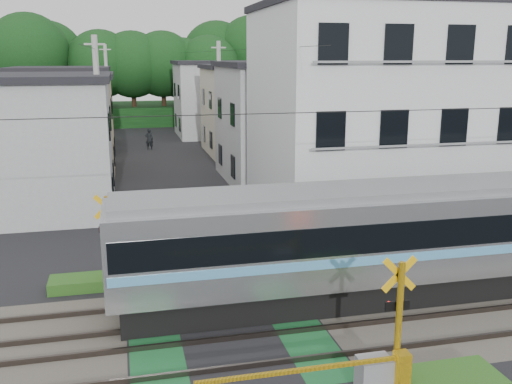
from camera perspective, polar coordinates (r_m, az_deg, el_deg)
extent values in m
plane|color=black|center=(15.52, -2.87, -13.78)|extent=(120.00, 120.00, 0.00)
cube|color=#47423A|center=(15.52, -2.87, -13.77)|extent=(120.00, 6.00, 0.00)
cube|color=black|center=(15.52, -2.87, -13.76)|extent=(5.20, 120.00, 0.00)
cube|color=#145126|center=(15.33, -10.10, -14.31)|extent=(1.30, 6.00, 0.00)
cube|color=#145126|center=(15.92, 4.04, -13.02)|extent=(1.30, 6.00, 0.00)
cube|color=#3F3833|center=(13.85, -1.38, -17.04)|extent=(120.00, 0.08, 0.14)
cube|color=#3F3833|center=(15.05, -2.52, -14.40)|extent=(120.00, 0.08, 0.14)
cube|color=#3F3833|center=(15.93, -3.21, -12.75)|extent=(120.00, 0.08, 0.14)
cube|color=#3F3833|center=(17.18, -4.05, -10.73)|extent=(120.00, 0.08, 0.14)
cube|color=black|center=(17.93, 13.14, -8.81)|extent=(15.88, 2.19, 0.83)
cube|color=black|center=(16.39, -5.75, -11.22)|extent=(2.21, 2.02, 0.55)
cube|color=#B2B6BB|center=(17.39, 13.42, -3.90)|extent=(16.54, 2.57, 2.39)
cube|color=black|center=(17.31, 13.47, -2.99)|extent=(16.28, 2.61, 0.81)
cube|color=#519CCC|center=(17.49, 13.36, -4.94)|extent=(16.38, 2.60, 0.26)
cube|color=slate|center=(17.06, 13.65, 0.29)|extent=(16.21, 2.11, 0.22)
cube|color=black|center=(15.53, -14.88, -4.70)|extent=(0.10, 2.21, 1.43)
cylinder|color=yellow|center=(12.67, 14.03, -13.20)|extent=(0.14, 0.14, 3.00)
cube|color=yellow|center=(12.27, 14.14, -7.98)|extent=(0.77, 0.05, 0.77)
cube|color=yellow|center=(12.27, 14.14, -7.98)|extent=(0.77, 0.05, 0.77)
cube|color=black|center=(12.54, 13.95, -10.96)|extent=(0.55, 0.05, 0.20)
sphere|color=#FF0C07|center=(12.52, 13.16, -10.96)|extent=(0.16, 0.16, 0.16)
sphere|color=#FF0C07|center=(12.65, 14.48, -10.76)|extent=(0.16, 0.16, 0.16)
cube|color=gray|center=(12.97, 11.69, -17.69)|extent=(0.70, 0.50, 0.90)
cube|color=yellow|center=(12.93, 14.31, -17.44)|extent=(0.30, 0.30, 1.10)
cube|color=yellow|center=(11.92, 4.32, -17.36)|extent=(4.20, 0.08, 0.08)
cylinder|color=yellow|center=(18.08, -14.47, -5.02)|extent=(0.14, 0.14, 3.00)
cube|color=yellow|center=(17.65, -14.70, -1.42)|extent=(0.77, 0.05, 0.77)
cube|color=yellow|center=(17.65, -14.70, -1.42)|extent=(0.77, 0.05, 0.77)
cube|color=black|center=(17.84, -14.57, -3.60)|extent=(0.55, 0.05, 0.20)
sphere|color=#FF0C07|center=(17.79, -15.09, -3.68)|extent=(0.16, 0.16, 0.16)
sphere|color=#FF0C07|center=(17.78, -14.05, -3.63)|extent=(0.16, 0.16, 0.16)
cube|color=gray|center=(18.43, -12.71, -8.04)|extent=(0.70, 0.50, 0.90)
cube|color=yellow|center=(18.63, -14.29, -7.56)|extent=(0.30, 0.30, 1.10)
cube|color=yellow|center=(18.55, -7.38, -5.86)|extent=(4.20, 0.08, 0.08)
cube|color=silver|center=(25.67, 12.10, 7.35)|extent=(10.00, 8.00, 9.00)
cube|color=black|center=(25.62, 12.64, 17.74)|extent=(10.20, 8.16, 0.30)
cube|color=black|center=(21.13, 7.24, -2.02)|extent=(1.10, 0.06, 1.40)
cube|color=black|center=(22.09, 13.21, -1.59)|extent=(1.10, 0.06, 1.40)
cube|color=black|center=(23.27, 18.63, -1.19)|extent=(1.10, 0.06, 1.40)
cube|color=black|center=(24.64, 23.48, -0.82)|extent=(1.10, 0.06, 1.40)
cube|color=gray|center=(22.64, 16.22, -2.99)|extent=(9.00, 0.06, 0.08)
cube|color=black|center=(20.55, 7.49, 6.07)|extent=(1.10, 0.06, 1.40)
cube|color=black|center=(21.53, 13.64, 6.14)|extent=(1.10, 0.06, 1.40)
cube|color=black|center=(22.74, 19.19, 6.15)|extent=(1.10, 0.06, 1.40)
cube|color=black|center=(24.13, 24.15, 6.10)|extent=(1.10, 0.06, 1.40)
cube|color=gray|center=(22.01, 16.72, 4.53)|extent=(9.00, 0.06, 0.08)
cube|color=black|center=(20.38, 7.75, 14.46)|extent=(1.10, 0.06, 1.40)
cube|color=black|center=(21.38, 14.09, 14.14)|extent=(1.10, 0.06, 1.40)
cube|color=black|center=(22.59, 19.79, 13.71)|extent=(1.10, 0.06, 1.40)
cube|color=gray|center=(21.78, 17.27, 12.34)|extent=(9.00, 0.06, 0.08)
cube|color=#A9ACAE|center=(28.19, -21.48, 4.16)|extent=(7.00, 7.00, 6.00)
cube|color=black|center=(27.90, -22.04, 10.54)|extent=(7.35, 7.35, 0.30)
cube|color=black|center=(26.48, -14.11, 0.39)|extent=(0.06, 1.00, 1.20)
cube|color=black|center=(29.91, -14.05, 1.87)|extent=(0.06, 1.00, 1.20)
cube|color=black|center=(26.02, -14.46, 6.41)|extent=(0.06, 1.00, 1.20)
cube|color=black|center=(29.49, -14.36, 7.20)|extent=(0.06, 1.00, 1.20)
cube|color=#A9ACAE|center=(33.13, 3.02, 6.76)|extent=(7.00, 8.00, 6.50)
cube|color=black|center=(32.91, 3.10, 12.65)|extent=(7.35, 8.40, 0.30)
cube|color=black|center=(30.68, -2.32, 2.55)|extent=(0.06, 1.00, 1.20)
cube|color=black|center=(34.56, -3.59, 3.76)|extent=(0.06, 1.00, 1.20)
cube|color=black|center=(30.28, -2.37, 7.76)|extent=(0.06, 1.00, 1.20)
cube|color=black|center=(34.20, -3.66, 8.39)|extent=(0.06, 1.00, 1.20)
cube|color=tan|center=(37.11, -20.37, 6.12)|extent=(8.00, 7.00, 5.80)
cube|color=black|center=(36.89, -20.76, 10.81)|extent=(8.40, 7.35, 0.30)
cube|color=black|center=(35.32, -13.99, 3.60)|extent=(0.06, 1.00, 1.20)
cube|color=black|center=(38.78, -13.95, 4.45)|extent=(0.06, 1.00, 1.20)
cube|color=black|center=(34.97, -14.25, 8.12)|extent=(0.06, 1.00, 1.20)
cube|color=black|center=(38.46, -14.19, 8.57)|extent=(0.06, 1.00, 1.20)
cube|color=beige|center=(42.87, -0.23, 8.10)|extent=(7.00, 7.00, 6.20)
cube|color=black|center=(42.69, -0.23, 12.44)|extent=(7.35, 7.35, 0.30)
cube|color=black|center=(40.72, -4.53, 5.22)|extent=(0.06, 1.00, 1.20)
cube|color=black|center=(44.15, -5.23, 5.84)|extent=(0.06, 1.00, 1.20)
cube|color=black|center=(40.41, -4.61, 9.15)|extent=(0.06, 1.00, 1.20)
cube|color=black|center=(43.87, -5.31, 9.47)|extent=(0.06, 1.00, 1.20)
cube|color=beige|center=(46.97, -18.73, 7.74)|extent=(7.00, 8.00, 6.00)
cube|color=black|center=(46.80, -19.02, 11.57)|extent=(7.35, 8.40, 0.30)
cube|color=black|center=(44.97, -14.29, 5.63)|extent=(0.06, 1.00, 1.20)
cube|color=black|center=(48.94, -14.24, 6.23)|extent=(0.06, 1.00, 1.20)
cube|color=black|center=(44.70, -14.50, 9.18)|extent=(0.06, 1.00, 1.20)
cube|color=black|center=(48.69, -14.43, 9.50)|extent=(0.06, 1.00, 1.20)
cube|color=#A9ACAE|center=(52.50, -3.48, 9.16)|extent=(8.00, 7.00, 6.40)
cube|color=black|center=(52.36, -3.53, 12.82)|extent=(8.40, 7.35, 0.30)
cube|color=black|center=(50.41, -7.65, 6.72)|extent=(0.06, 1.00, 1.20)
cube|color=black|center=(53.87, -8.03, 7.14)|extent=(0.06, 1.00, 1.20)
cube|color=black|center=(50.17, -7.75, 9.90)|extent=(0.06, 1.00, 1.20)
cube|color=black|center=(53.64, -8.13, 10.11)|extent=(0.06, 1.00, 1.20)
cube|color=#133914|center=(63.92, -11.13, 7.72)|extent=(40.00, 10.00, 2.00)
cylinder|color=#332114|center=(62.51, -23.89, 8.07)|extent=(0.50, 0.50, 4.94)
sphere|color=#133914|center=(62.34, -24.24, 11.68)|extent=(6.92, 6.92, 6.92)
cylinder|color=#332114|center=(61.03, -21.45, 8.50)|extent=(0.50, 0.50, 5.61)
sphere|color=#133914|center=(60.87, -21.82, 12.70)|extent=(7.86, 7.86, 7.86)
cylinder|color=#332114|center=(64.46, -19.78, 8.73)|extent=(0.50, 0.50, 5.35)
sphere|color=#133914|center=(64.31, -20.09, 12.53)|extent=(7.49, 7.49, 7.49)
cylinder|color=#332114|center=(63.09, -17.16, 8.39)|extent=(0.50, 0.50, 4.37)
sphere|color=#133914|center=(62.91, -17.38, 11.55)|extent=(6.11, 6.11, 6.11)
cylinder|color=#332114|center=(60.95, -15.06, 8.60)|extent=(0.50, 0.50, 4.86)
sphere|color=#133914|center=(60.78, -15.28, 12.26)|extent=(6.81, 6.81, 6.81)
cylinder|color=#332114|center=(60.92, -12.09, 8.74)|extent=(0.50, 0.50, 4.82)
sphere|color=#133914|center=(60.74, -12.27, 12.36)|extent=(6.74, 6.74, 6.74)
cylinder|color=#332114|center=(61.30, -9.19, 8.90)|extent=(0.50, 0.50, 4.84)
sphere|color=#133914|center=(61.12, -9.33, 12.51)|extent=(6.77, 6.77, 6.77)
cylinder|color=#332114|center=(61.91, -7.42, 8.85)|extent=(0.50, 0.50, 4.51)
sphere|color=#133914|center=(61.73, -7.53, 12.19)|extent=(6.32, 6.32, 6.32)
cylinder|color=#332114|center=(61.05, -4.72, 8.90)|extent=(0.50, 0.50, 4.61)
sphere|color=#133914|center=(60.87, -4.79, 12.37)|extent=(6.46, 6.46, 6.46)
cylinder|color=#332114|center=(65.29, -3.90, 9.58)|extent=(0.50, 0.50, 5.46)
sphere|color=#133914|center=(65.14, -3.96, 13.42)|extent=(7.65, 7.65, 7.65)
cylinder|color=#332114|center=(64.34, -0.37, 9.67)|extent=(0.50, 0.50, 5.72)
sphere|color=#133914|center=(64.20, -0.37, 13.75)|extent=(8.01, 8.01, 8.01)
cylinder|color=#332114|center=(66.44, 1.81, 9.20)|extent=(0.50, 0.50, 4.38)
sphere|color=#133914|center=(66.28, 1.83, 12.22)|extent=(6.13, 6.13, 6.13)
cube|color=black|center=(17.08, 16.51, 7.88)|extent=(60.00, 0.02, 0.02)
cylinder|color=#A5A5A0|center=(26.78, -15.35, 6.33)|extent=(0.26, 0.26, 8.00)
cube|color=#A5A5A0|center=(26.61, -15.84, 14.04)|extent=(0.90, 0.08, 0.08)
cylinder|color=#A5A5A0|center=(36.23, -3.68, 8.52)|extent=(0.26, 0.26, 8.00)
cube|color=#A5A5A0|center=(36.10, -3.76, 14.22)|extent=(0.90, 0.08, 0.08)
cylinder|color=#A5A5A0|center=(47.70, -14.60, 9.30)|extent=(0.26, 0.26, 8.00)
cube|color=#A5A5A0|center=(47.60, -14.86, 13.62)|extent=(0.90, 0.08, 0.08)
cube|color=black|center=(37.10, -15.19, 13.46)|extent=(0.02, 42.00, 0.02)
cube|color=black|center=(37.57, -4.15, 13.87)|extent=(0.02, 42.00, 0.02)
imported|color=black|center=(45.15, -10.63, 5.22)|extent=(0.61, 0.41, 1.64)
cube|color=#2D5E1E|center=(13.68, 18.80, -17.60)|extent=(2.20, 1.20, 0.40)
cube|color=#2D5E1E|center=(18.87, -17.29, -8.69)|extent=(1.80, 1.00, 0.36)
cube|color=#2D5E1E|center=(19.48, 8.90, -7.62)|extent=(1.50, 0.90, 0.30)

